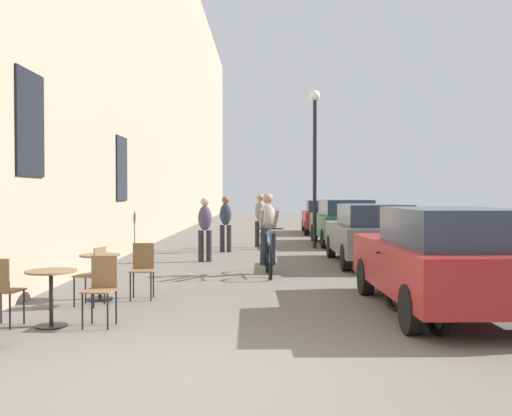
{
  "coord_description": "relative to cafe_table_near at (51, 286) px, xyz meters",
  "views": [
    {
      "loc": [
        0.6,
        -5.21,
        1.69
      ],
      "look_at": [
        0.29,
        16.89,
        1.16
      ],
      "focal_mm": 41.08,
      "sensor_mm": 36.0,
      "label": 1
    }
  ],
  "objects": [
    {
      "name": "building_facade_left",
      "position": [
        -1.33,
        11.83,
        6.09
      ],
      "size": [
        0.54,
        68.0,
        13.23
      ],
      "color": "tan",
      "rests_on": "ground_plane"
    },
    {
      "name": "cyclist_on_bicycle",
      "position": [
        2.8,
        4.82,
        0.29
      ],
      "size": [
        0.52,
        1.76,
        1.74
      ],
      "color": "black",
      "rests_on": "ground_plane"
    },
    {
      "name": "parked_motorcycle",
      "position": [
        4.72,
        0.42,
        -0.12
      ],
      "size": [
        0.62,
        2.14,
        0.92
      ],
      "color": "black",
      "rests_on": "ground_plane"
    },
    {
      "name": "pedestrian_far",
      "position": [
        2.59,
        11.25,
        0.43
      ],
      "size": [
        0.37,
        0.29,
        1.69
      ],
      "color": "#26262D",
      "rests_on": "ground_plane"
    },
    {
      "name": "ground_plane",
      "position": [
        2.12,
        -2.17,
        -0.52
      ],
      "size": [
        88.0,
        88.0,
        0.0
      ],
      "primitive_type": "plane",
      "color": "#5B5954"
    },
    {
      "name": "parked_car_nearest",
      "position": [
        5.25,
        0.94,
        0.26
      ],
      "size": [
        1.87,
        4.26,
        1.5
      ],
      "color": "maroon",
      "rests_on": "ground_plane"
    },
    {
      "name": "parked_car_third",
      "position": [
        5.35,
        12.08,
        0.26
      ],
      "size": [
        1.89,
        4.28,
        1.5
      ],
      "color": "#23512D",
      "rests_on": "ground_plane"
    },
    {
      "name": "street_lamp",
      "position": [
        4.28,
        10.81,
        2.59
      ],
      "size": [
        0.32,
        0.32,
        4.9
      ],
      "color": "black",
      "rests_on": "ground_plane"
    },
    {
      "name": "cafe_chair_mid_toward_wall",
      "position": [
        0.14,
        1.38,
        -0.0
      ],
      "size": [
        0.46,
        0.46,
        0.89
      ],
      "color": "black",
      "rests_on": "ground_plane"
    },
    {
      "name": "cafe_chair_mid_toward_street",
      "position": [
        0.75,
        2.03,
        -0.0
      ],
      "size": [
        0.41,
        0.41,
        0.89
      ],
      "color": "black",
      "rests_on": "ground_plane"
    },
    {
      "name": "parked_car_second",
      "position": [
        5.27,
        6.68,
        0.23
      ],
      "size": [
        1.75,
        4.09,
        1.45
      ],
      "color": "#595960",
      "rests_on": "ground_plane"
    },
    {
      "name": "cafe_table_near",
      "position": [
        0.0,
        0.0,
        0.0
      ],
      "size": [
        0.64,
        0.64,
        0.72
      ],
      "color": "black",
      "rests_on": "ground_plane"
    },
    {
      "name": "cafe_chair_near_toward_street",
      "position": [
        -0.6,
        -0.08,
        -0.0
      ],
      "size": [
        0.43,
        0.43,
        0.89
      ],
      "color": "black",
      "rests_on": "ground_plane"
    },
    {
      "name": "pedestrian_near",
      "position": [
        1.23,
        7.18,
        0.38
      ],
      "size": [
        0.37,
        0.28,
        1.61
      ],
      "color": "#26262D",
      "rests_on": "ground_plane"
    },
    {
      "name": "pedestrian_mid",
      "position": [
        1.59,
        9.58,
        0.4
      ],
      "size": [
        0.36,
        0.26,
        1.63
      ],
      "color": "#26262D",
      "rests_on": "ground_plane"
    },
    {
      "name": "cafe_table_mid",
      "position": [
        0.07,
        1.95,
        0.0
      ],
      "size": [
        0.64,
        0.64,
        0.72
      ],
      "color": "black",
      "rests_on": "ground_plane"
    },
    {
      "name": "parked_car_fourth",
      "position": [
        5.24,
        17.72,
        0.22
      ],
      "size": [
        1.78,
        4.04,
        1.42
      ],
      "color": "maroon",
      "rests_on": "ground_plane"
    },
    {
      "name": "cafe_chair_near_toward_wall",
      "position": [
        0.63,
        0.08,
        -0.0
      ],
      "size": [
        0.41,
        0.41,
        0.89
      ],
      "color": "black",
      "rests_on": "ground_plane"
    }
  ]
}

